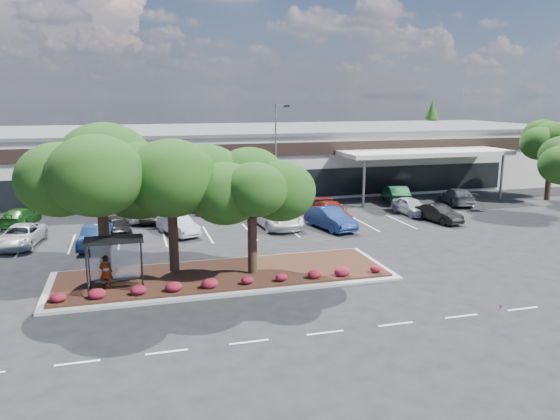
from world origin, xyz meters
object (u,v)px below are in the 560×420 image
object	(u,v)px
survey_stake	(499,312)
car_1	(118,226)
light_pole	(277,163)
car_0	(21,236)

from	to	relation	value
survey_stake	car_1	world-z (taller)	car_1
survey_stake	car_1	distance (m)	25.73
light_pole	car_0	world-z (taller)	light_pole
light_pole	survey_stake	size ratio (longest dim) A/B	8.48
light_pole	survey_stake	world-z (taller)	light_pole
car_0	survey_stake	bearing A→B (deg)	-32.74
light_pole	car_1	world-z (taller)	light_pole
light_pole	survey_stake	distance (m)	26.76
light_pole	car_1	distance (m)	14.79
car_0	car_1	size ratio (longest dim) A/B	1.24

